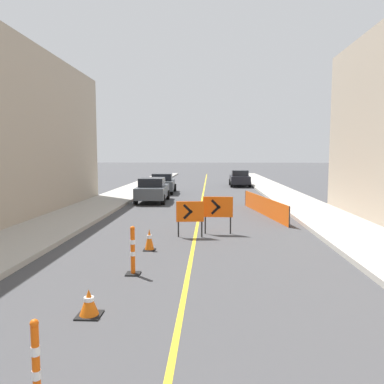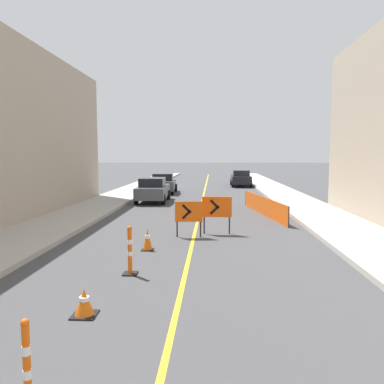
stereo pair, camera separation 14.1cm
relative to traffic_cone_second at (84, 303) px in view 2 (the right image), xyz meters
The scene contains 13 objects.
lane_stripe 21.10m from the traffic_cone_second, 85.27° to the left, with size 0.12×62.74×0.01m.
sidewalk_left 21.47m from the traffic_cone_second, 101.59° to the left, with size 2.98×62.74×0.17m.
sidewalk_right 22.43m from the traffic_cone_second, 69.67° to the left, with size 2.98×62.74×0.17m.
traffic_cone_second is the anchor object (origin of this frame).
traffic_cone_third 5.00m from the traffic_cone_second, 86.03° to the left, with size 0.38×0.38×0.69m.
delineator_post_front 2.78m from the traffic_cone_second, 83.98° to the right, with size 0.29×0.29×1.20m.
delineator_post_rear 2.55m from the traffic_cone_second, 82.62° to the left, with size 0.36×0.36×1.27m.
arrow_barricade_primary 7.18m from the traffic_cone_second, 77.47° to the left, with size 1.03×0.16×1.35m.
arrow_barricade_secondary 8.09m from the traffic_cone_second, 71.14° to the left, with size 1.16×0.10×1.46m.
safety_mesh_fence 13.38m from the traffic_cone_second, 67.85° to the left, with size 1.25×6.94×0.92m.
parked_car_curb_near 17.40m from the traffic_cone_second, 94.82° to the left, with size 1.95×4.35×1.59m.
parked_car_curb_mid 23.05m from the traffic_cone_second, 93.78° to the left, with size 2.05×4.40×1.59m.
parked_car_curb_far 30.32m from the traffic_cone_second, 80.19° to the left, with size 1.94×4.32×1.59m.
Camera 2 is at (0.70, 3.56, 3.07)m, focal length 35.00 mm.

